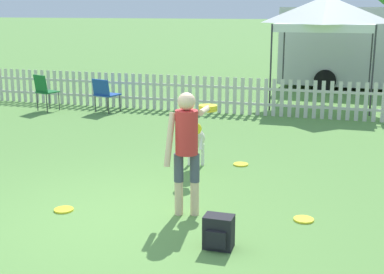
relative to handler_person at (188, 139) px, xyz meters
The scene contains 12 objects.
ground_plane 1.33m from the handler_person, 146.55° to the right, with size 240.00×240.00×0.00m, color #5B8C42.
handler_person is the anchor object (origin of this frame).
leaping_dog 1.87m from the handler_person, 103.84° to the left, with size 0.48×1.15×0.91m.
frisbee_near_handler 2.50m from the handler_person, 84.95° to the left, with size 0.25×0.25×0.02m.
frisbee_near_dog 1.74m from the handler_person, ahead, with size 0.25×0.25×0.02m.
frisbee_midfield 1.87m from the handler_person, 166.16° to the right, with size 0.25×0.25×0.02m.
backpack_on_grass 1.33m from the handler_person, 54.66° to the right, with size 0.32×0.25×0.37m.
picket_fence 6.65m from the handler_person, 96.56° to the left, with size 25.27×0.04×0.90m.
folding_chair_blue_left 7.09m from the handler_person, 124.31° to the left, with size 0.63×0.65×0.84m.
folding_chair_center 7.85m from the handler_person, 134.75° to the left, with size 0.58×0.59×0.93m.
canopy_tent_main 8.73m from the handler_person, 82.58° to the left, with size 2.48×2.48×2.86m.
equipment_trailer 12.20m from the handler_person, 82.30° to the left, with size 4.92×2.56×2.57m.
Camera 1 is at (2.66, -5.60, 2.55)m, focal length 50.00 mm.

